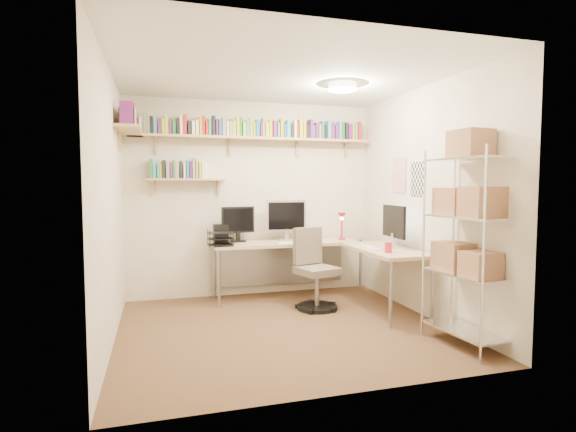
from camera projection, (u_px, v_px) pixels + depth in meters
name	position (u px, v px, depth m)	size (l,w,h in m)	color
ground	(284.00, 328.00, 4.51)	(3.20, 3.20, 0.00)	#4C2D20
room_shell	(284.00, 173.00, 4.40)	(3.24, 3.04, 2.52)	#C2B19E
wall_shelves	(223.00, 136.00, 5.50)	(3.12, 1.09, 0.80)	tan
corner_desk	(301.00, 244.00, 5.50)	(2.20, 1.82, 1.24)	tan
office_chair	(314.00, 275.00, 5.21)	(0.51, 0.52, 0.93)	black
wire_rack	(467.00, 218.00, 3.94)	(0.44, 0.79, 1.91)	silver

